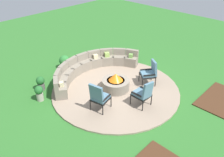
{
  "coord_description": "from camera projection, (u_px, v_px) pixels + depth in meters",
  "views": [
    {
      "loc": [
        -5.59,
        -5.16,
        5.16
      ],
      "look_at": [
        0.0,
        0.2,
        0.45
      ],
      "focal_mm": 36.97,
      "sensor_mm": 36.0,
      "label": 1
    }
  ],
  "objects": [
    {
      "name": "lounge_chair_back_left",
      "position": [
        150.0,
        72.0,
        9.19
      ],
      "size": [
        0.77,
        0.78,
        1.04
      ],
      "rotation": [
        0.0,
        0.0,
        7.22
      ],
      "color": "black",
      "rests_on": "patio_circle"
    },
    {
      "name": "potted_plant_0",
      "position": [
        65.0,
        62.0,
        10.53
      ],
      "size": [
        0.49,
        0.49,
        0.65
      ],
      "color": "#605B56",
      "rests_on": "ground_plane"
    },
    {
      "name": "lounge_chair_front_left",
      "position": [
        99.0,
        96.0,
        7.74
      ],
      "size": [
        0.7,
        0.65,
        1.11
      ],
      "rotation": [
        0.0,
        0.0,
        4.93
      ],
      "color": "black",
      "rests_on": "patio_circle"
    },
    {
      "name": "ground_plane",
      "position": [
        116.0,
        90.0,
        9.17
      ],
      "size": [
        24.0,
        24.0,
        0.0
      ],
      "primitive_type": "plane",
      "color": "#2D6B28"
    },
    {
      "name": "potted_plant_2",
      "position": [
        41.0,
        83.0,
        9.04
      ],
      "size": [
        0.33,
        0.33,
        0.58
      ],
      "color": "#605B56",
      "rests_on": "ground_plane"
    },
    {
      "name": "fire_pit",
      "position": [
        116.0,
        83.0,
        9.01
      ],
      "size": [
        1.08,
        1.08,
        0.68
      ],
      "color": "gray",
      "rests_on": "patio_circle"
    },
    {
      "name": "curved_stone_bench",
      "position": [
        90.0,
        67.0,
        10.05
      ],
      "size": [
        4.37,
        1.87,
        0.74
      ],
      "color": "gray",
      "rests_on": "patio_circle"
    },
    {
      "name": "lounge_chair_front_right",
      "position": [
        143.0,
        93.0,
        7.96
      ],
      "size": [
        0.57,
        0.59,
        1.03
      ],
      "rotation": [
        0.0,
        0.0,
        6.27
      ],
      "color": "black",
      "rests_on": "patio_circle"
    },
    {
      "name": "patio_circle",
      "position": [
        116.0,
        89.0,
        9.16
      ],
      "size": [
        5.0,
        5.0,
        0.06
      ],
      "primitive_type": "cylinder",
      "color": "gray",
      "rests_on": "ground_plane"
    },
    {
      "name": "mulch_bed_right",
      "position": [
        224.0,
        101.0,
        8.53
      ],
      "size": [
        2.07,
        1.53,
        0.04
      ],
      "primitive_type": "cube",
      "color": "#472B19",
      "rests_on": "ground_plane"
    },
    {
      "name": "potted_plant_1",
      "position": [
        39.0,
        92.0,
        8.43
      ],
      "size": [
        0.31,
        0.31,
        0.61
      ],
      "color": "#A89E8E",
      "rests_on": "ground_plane"
    }
  ]
}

